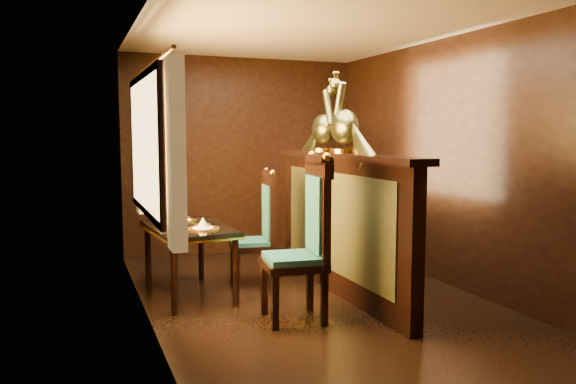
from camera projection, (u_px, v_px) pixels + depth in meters
name	position (u px, v px, depth m)	size (l,w,h in m)	color
ground	(322.00, 306.00, 5.04)	(5.00, 5.00, 0.00)	black
room_shell	(313.00, 129.00, 4.86)	(3.04, 5.04, 2.52)	black
partition	(340.00, 221.00, 5.36)	(0.26, 2.70, 1.36)	black
dining_table	(188.00, 233.00, 5.30)	(0.79, 1.20, 0.88)	black
chair_left	(309.00, 233.00, 4.62)	(0.56, 0.58, 1.39)	black
chair_right	(262.00, 225.00, 5.70)	(0.49, 0.51, 1.19)	black
peacock_left	(345.00, 111.00, 5.19)	(0.24, 0.65, 0.77)	#1A4F3B
peacock_right	(324.00, 116.00, 5.62)	(0.22, 0.60, 0.71)	#1A4F3B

